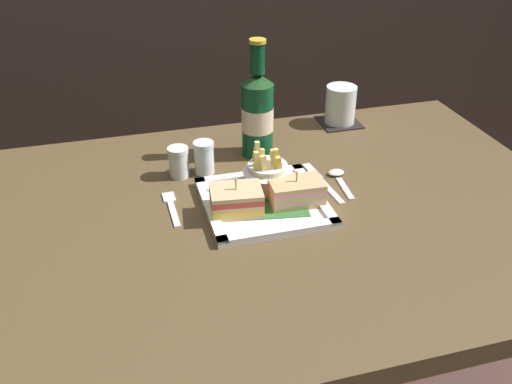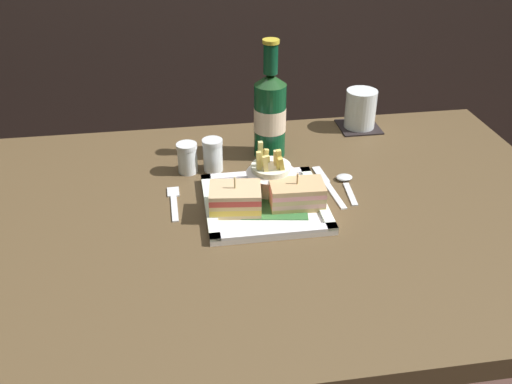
# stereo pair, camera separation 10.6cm
# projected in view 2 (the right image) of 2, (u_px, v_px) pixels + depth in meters

# --- Properties ---
(dining_table) EXTENTS (1.32, 0.83, 0.76)m
(dining_table) POSITION_uv_depth(u_px,v_px,m) (248.00, 267.00, 1.14)
(dining_table) COLOR brown
(dining_table) RESTS_ON ground_plane
(square_plate) EXTENTS (0.23, 0.23, 0.02)m
(square_plate) POSITION_uv_depth(u_px,v_px,m) (264.00, 203.00, 1.09)
(square_plate) COLOR white
(square_plate) RESTS_ON dining_table
(sandwich_half_left) EXTENTS (0.10, 0.08, 0.07)m
(sandwich_half_left) POSITION_uv_depth(u_px,v_px,m) (235.00, 198.00, 1.06)
(sandwich_half_left) COLOR #D2B47B
(sandwich_half_left) RESTS_ON square_plate
(sandwich_half_right) EXTENTS (0.11, 0.07, 0.07)m
(sandwich_half_right) POSITION_uv_depth(u_px,v_px,m) (296.00, 193.00, 1.07)
(sandwich_half_right) COLOR tan
(sandwich_half_right) RESTS_ON square_plate
(fries_cup) EXTENTS (0.10, 0.10, 0.11)m
(fries_cup) POSITION_uv_depth(u_px,v_px,m) (271.00, 173.00, 1.11)
(fries_cup) COLOR silver
(fries_cup) RESTS_ON square_plate
(beer_bottle) EXTENTS (0.07, 0.07, 0.27)m
(beer_bottle) POSITION_uv_depth(u_px,v_px,m) (270.00, 113.00, 1.23)
(beer_bottle) COLOR #0A4021
(beer_bottle) RESTS_ON dining_table
(drink_coaster) EXTENTS (0.10, 0.10, 0.00)m
(drink_coaster) POSITION_uv_depth(u_px,v_px,m) (359.00, 127.00, 1.41)
(drink_coaster) COLOR black
(drink_coaster) RESTS_ON dining_table
(water_glass) EXTENTS (0.08, 0.08, 0.09)m
(water_glass) POSITION_uv_depth(u_px,v_px,m) (360.00, 111.00, 1.39)
(water_glass) COLOR silver
(water_glass) RESTS_ON dining_table
(fork) EXTENTS (0.02, 0.13, 0.00)m
(fork) POSITION_uv_depth(u_px,v_px,m) (174.00, 201.00, 1.11)
(fork) COLOR silver
(fork) RESTS_ON dining_table
(knife) EXTENTS (0.03, 0.17, 0.00)m
(knife) POSITION_uv_depth(u_px,v_px,m) (328.00, 185.00, 1.16)
(knife) COLOR silver
(knife) RESTS_ON dining_table
(spoon) EXTENTS (0.03, 0.12, 0.01)m
(spoon) POSITION_uv_depth(u_px,v_px,m) (346.00, 181.00, 1.17)
(spoon) COLOR silver
(spoon) RESTS_ON dining_table
(salt_shaker) EXTENTS (0.04, 0.04, 0.07)m
(salt_shaker) POSITION_uv_depth(u_px,v_px,m) (188.00, 160.00, 1.20)
(salt_shaker) COLOR silver
(salt_shaker) RESTS_ON dining_table
(pepper_shaker) EXTENTS (0.04, 0.04, 0.07)m
(pepper_shaker) POSITION_uv_depth(u_px,v_px,m) (213.00, 157.00, 1.21)
(pepper_shaker) COLOR silver
(pepper_shaker) RESTS_ON dining_table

